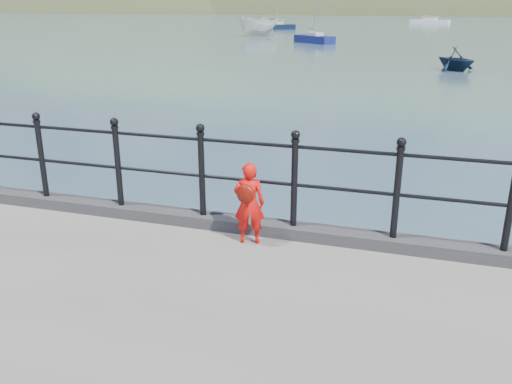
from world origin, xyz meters
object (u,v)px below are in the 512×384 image
(child, at_px, (249,203))
(sailboat_deep, at_px, (430,22))
(sailboat_left, at_px, (277,27))
(sailboat_port, at_px, (314,39))
(launch_navy, at_px, (456,59))
(railing, at_px, (247,169))
(launch_white, at_px, (258,26))

(child, height_order, sailboat_deep, sailboat_deep)
(sailboat_left, xyz_separation_m, sailboat_deep, (20.38, 26.25, 0.00))
(sailboat_port, bearing_deg, launch_navy, -19.41)
(launch_navy, xyz_separation_m, sailboat_left, (-22.27, 43.26, -0.33))
(sailboat_deep, relative_size, sailboat_port, 1.45)
(child, bearing_deg, railing, -81.56)
(launch_navy, bearing_deg, railing, -143.54)
(launch_white, relative_size, sailboat_port, 0.85)
(launch_white, bearing_deg, launch_navy, -26.51)
(launch_navy, distance_m, sailboat_port, 22.35)
(sailboat_deep, distance_m, sailboat_port, 51.65)
(child, relative_size, launch_navy, 0.39)
(child, relative_size, sailboat_left, 0.13)
(launch_white, height_order, sailboat_deep, sailboat_deep)
(launch_white, height_order, sailboat_port, sailboat_port)
(launch_white, xyz_separation_m, sailboat_deep, (18.32, 41.96, -0.75))
(railing, bearing_deg, sailboat_deep, 89.05)
(sailboat_left, bearing_deg, launch_white, -99.01)
(launch_white, relative_size, launch_navy, 2.23)
(child, height_order, launch_navy, child)
(railing, xyz_separation_m, sailboat_deep, (1.61, 96.95, -1.48))
(sailboat_left, distance_m, sailboat_port, 26.47)
(child, height_order, sailboat_left, sailboat_left)
(child, relative_size, sailboat_port, 0.15)
(railing, xyz_separation_m, child, (0.13, -0.33, -0.31))
(railing, height_order, launch_navy, railing)
(launch_navy, relative_size, sailboat_left, 0.34)
(sailboat_left, bearing_deg, sailboat_deep, 35.68)
(railing, relative_size, child, 18.11)
(railing, height_order, sailboat_port, sailboat_port)
(launch_navy, height_order, sailboat_deep, sailboat_deep)
(sailboat_port, bearing_deg, launch_white, 171.53)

